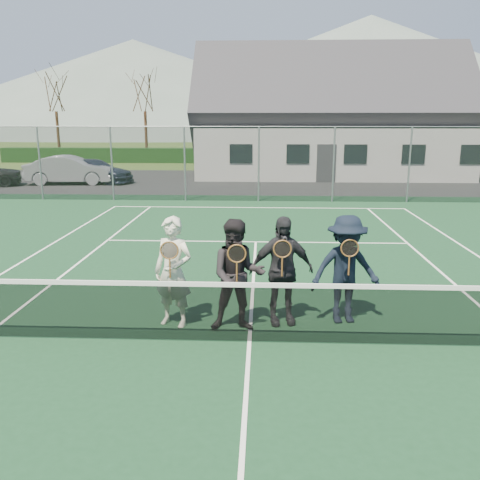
{
  "coord_description": "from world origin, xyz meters",
  "views": [
    {
      "loc": [
        0.18,
        -7.12,
        3.32
      ],
      "look_at": [
        -0.21,
        1.5,
        1.25
      ],
      "focal_mm": 38.0,
      "sensor_mm": 36.0,
      "label": 1
    }
  ],
  "objects": [
    {
      "name": "ground",
      "position": [
        0.0,
        20.0,
        0.0
      ],
      "size": [
        220.0,
        220.0,
        0.0
      ],
      "primitive_type": "plane",
      "color": "#344C1B",
      "rests_on": "ground"
    },
    {
      "name": "court_surface",
      "position": [
        0.0,
        0.0,
        0.01
      ],
      "size": [
        30.0,
        30.0,
        0.02
      ],
      "primitive_type": "cube",
      "color": "#14381E",
      "rests_on": "ground"
    },
    {
      "name": "tarmac_carpark",
      "position": [
        -4.0,
        20.0,
        0.01
      ],
      "size": [
        40.0,
        12.0,
        0.01
      ],
      "primitive_type": "cube",
      "color": "black",
      "rests_on": "ground"
    },
    {
      "name": "hedge_row",
      "position": [
        0.0,
        32.0,
        0.55
      ],
      "size": [
        40.0,
        1.2,
        1.1
      ],
      "primitive_type": "cube",
      "color": "black",
      "rests_on": "ground"
    },
    {
      "name": "hill_west",
      "position": [
        -25.0,
        95.0,
        9.0
      ],
      "size": [
        110.0,
        110.0,
        18.0
      ],
      "primitive_type": "cone",
      "color": "#54645B",
      "rests_on": "ground"
    },
    {
      "name": "hill_centre",
      "position": [
        20.0,
        95.0,
        11.0
      ],
      "size": [
        120.0,
        120.0,
        22.0
      ],
      "primitive_type": "cone",
      "color": "slate",
      "rests_on": "ground"
    },
    {
      "name": "car_b",
      "position": [
        -9.74,
        18.7,
        0.73
      ],
      "size": [
        4.55,
        1.92,
        1.46
      ],
      "primitive_type": "imported",
      "rotation": [
        0.0,
        0.0,
        1.66
      ],
      "color": "gray",
      "rests_on": "ground"
    },
    {
      "name": "car_c",
      "position": [
        -8.69,
        19.28,
        0.62
      ],
      "size": [
        4.55,
        2.77,
        1.23
      ],
      "primitive_type": "imported",
      "rotation": [
        0.0,
        0.0,
        1.31
      ],
      "color": "#181D31",
      "rests_on": "ground"
    },
    {
      "name": "court_markings",
      "position": [
        0.0,
        0.0,
        0.02
      ],
      "size": [
        11.03,
        23.83,
        0.01
      ],
      "color": "white",
      "rests_on": "court_surface"
    },
    {
      "name": "tennis_net",
      "position": [
        0.0,
        0.0,
        0.54
      ],
      "size": [
        11.68,
        0.08,
        1.1
      ],
      "color": "slate",
      "rests_on": "ground"
    },
    {
      "name": "perimeter_fence",
      "position": [
        0.0,
        13.5,
        1.52
      ],
      "size": [
        30.07,
        0.07,
        3.02
      ],
      "color": "slate",
      "rests_on": "ground"
    },
    {
      "name": "clubhouse",
      "position": [
        4.0,
        24.0,
        3.99
      ],
      "size": [
        15.6,
        8.2,
        7.7
      ],
      "color": "silver",
      "rests_on": "ground"
    },
    {
      "name": "tree_a",
      "position": [
        -16.0,
        33.0,
        5.79
      ],
      "size": [
        3.2,
        3.2,
        7.77
      ],
      "color": "#362113",
      "rests_on": "ground"
    },
    {
      "name": "tree_b",
      "position": [
        -9.0,
        33.0,
        5.79
      ],
      "size": [
        3.2,
        3.2,
        7.77
      ],
      "color": "#361F13",
      "rests_on": "ground"
    },
    {
      "name": "tree_c",
      "position": [
        2.0,
        33.0,
        5.79
      ],
      "size": [
        3.2,
        3.2,
        7.77
      ],
      "color": "#371F14",
      "rests_on": "ground"
    },
    {
      "name": "tree_d",
      "position": [
        12.0,
        33.0,
        5.79
      ],
      "size": [
        3.2,
        3.2,
        7.77
      ],
      "color": "#342413",
      "rests_on": "ground"
    },
    {
      "name": "player_a",
      "position": [
        -1.24,
        0.62,
        0.92
      ],
      "size": [
        0.76,
        0.62,
        1.8
      ],
      "color": "silver",
      "rests_on": "court_surface"
    },
    {
      "name": "player_b",
      "position": [
        -0.2,
        0.48,
        0.92
      ],
      "size": [
        0.92,
        0.75,
        1.8
      ],
      "color": "black",
      "rests_on": "court_surface"
    },
    {
      "name": "player_c",
      "position": [
        0.49,
        0.79,
        0.92
      ],
      "size": [
        1.12,
        0.64,
        1.8
      ],
      "color": "#222327",
      "rests_on": "court_surface"
    },
    {
      "name": "player_d",
      "position": [
        1.55,
        0.89,
        0.92
      ],
      "size": [
        1.26,
        0.85,
        1.8
      ],
      "color": "black",
      "rests_on": "court_surface"
    }
  ]
}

